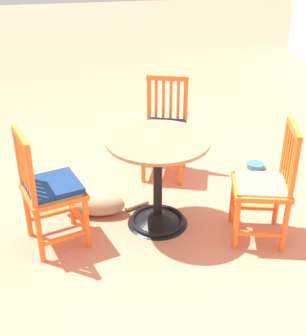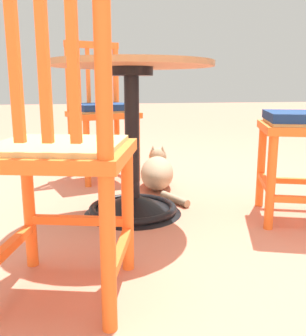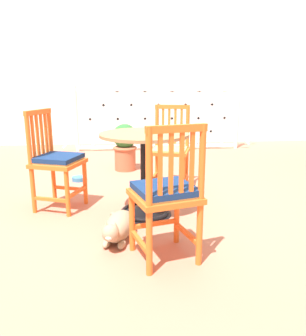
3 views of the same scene
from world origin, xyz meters
name	(u,v)px [view 1 (image 1 of 3)]	position (x,y,z in m)	size (l,w,h in m)	color
ground_plane	(167,219)	(0.00, 0.00, 0.00)	(24.00, 24.00, 0.00)	#C6755B
cafe_table	(158,192)	(0.03, -0.08, 0.28)	(0.76, 0.76, 0.73)	black
orange_chair_tucked_in	(265,187)	(0.36, 0.63, 0.43)	(0.50, 0.50, 0.91)	orange
orange_chair_at_corner	(165,130)	(-0.76, 0.16, 0.45)	(0.52, 0.52, 0.91)	orange
orange_chair_by_planter	(50,191)	(0.11, -0.88, 0.45)	(0.49, 0.49, 0.91)	orange
tabby_cat	(93,204)	(-0.20, -0.57, 0.10)	(0.30, 0.75, 0.23)	#9E896B
pet_water_bowl	(255,165)	(-0.68, 1.06, 0.03)	(0.17, 0.17, 0.05)	teal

